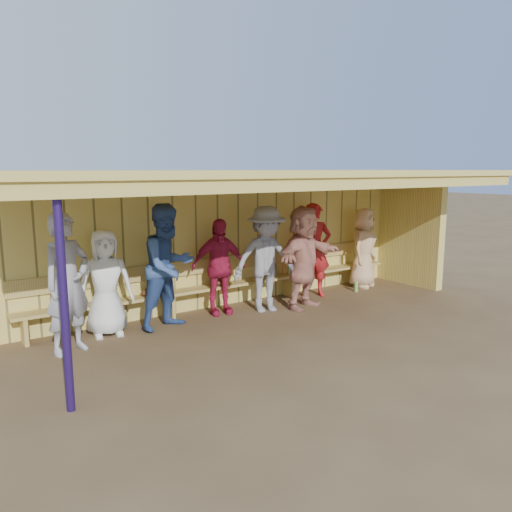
% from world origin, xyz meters
% --- Properties ---
extents(ground, '(90.00, 90.00, 0.00)m').
position_xyz_m(ground, '(0.00, 0.00, 0.00)').
color(ground, brown).
rests_on(ground, ground).
extents(player_a, '(0.84, 0.72, 1.95)m').
position_xyz_m(player_a, '(-3.13, 0.37, 0.98)').
color(player_a, '#9C9BA3').
rests_on(player_a, ground).
extents(player_b, '(0.87, 0.64, 1.64)m').
position_xyz_m(player_b, '(-2.47, 0.79, 0.82)').
color(player_b, white).
rests_on(player_b, ground).
extents(player_c, '(1.13, 0.97, 1.99)m').
position_xyz_m(player_c, '(-1.52, 0.59, 1.00)').
color(player_c, '#355392').
rests_on(player_c, ground).
extents(player_d, '(1.04, 0.57, 1.68)m').
position_xyz_m(player_d, '(-0.47, 0.81, 0.84)').
color(player_d, '#B61D40').
rests_on(player_d, ground).
extents(player_e, '(1.35, 0.96, 1.89)m').
position_xyz_m(player_e, '(0.31, 0.48, 0.94)').
color(player_e, gray).
rests_on(player_e, ground).
extents(player_f, '(1.83, 1.05, 1.88)m').
position_xyz_m(player_f, '(1.00, 0.27, 0.94)').
color(player_f, tan).
rests_on(player_f, ground).
extents(player_g, '(0.80, 0.67, 1.86)m').
position_xyz_m(player_g, '(1.73, 0.81, 0.93)').
color(player_g, red).
rests_on(player_g, ground).
extents(player_h, '(0.98, 0.82, 1.71)m').
position_xyz_m(player_h, '(3.13, 0.81, 0.85)').
color(player_h, '#DBAB7B').
rests_on(player_h, ground).
extents(dugout_structure, '(8.80, 3.20, 2.50)m').
position_xyz_m(dugout_structure, '(0.39, 0.69, 1.69)').
color(dugout_structure, '#E0C75F').
rests_on(dugout_structure, ground).
extents(bench, '(7.60, 0.34, 0.93)m').
position_xyz_m(bench, '(0.00, 1.12, 0.53)').
color(bench, tan).
rests_on(bench, ground).
extents(dugout_equipment, '(6.58, 0.62, 0.80)m').
position_xyz_m(dugout_equipment, '(-0.86, 0.99, 0.49)').
color(dugout_equipment, orange).
rests_on(dugout_equipment, ground).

